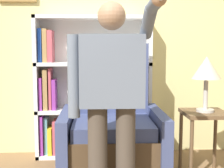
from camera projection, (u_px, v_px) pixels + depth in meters
name	position (u px, v px, depth m)	size (l,w,h in m)	color
wall_back	(111.00, 37.00, 3.74)	(8.00, 0.11, 2.80)	#DBCC84
bookcase	(83.00, 89.00, 3.64)	(1.33, 0.28, 1.64)	white
armchair	(112.00, 137.00, 3.06)	(0.97, 0.88, 1.32)	#4C3823
person_standing	(111.00, 94.00, 2.33)	(0.62, 0.78, 1.61)	#473D33
side_table	(205.00, 124.00, 3.06)	(0.42, 0.42, 0.65)	brown
table_lamp	(206.00, 70.00, 3.00)	(0.28, 0.28, 0.54)	#B7B2A8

